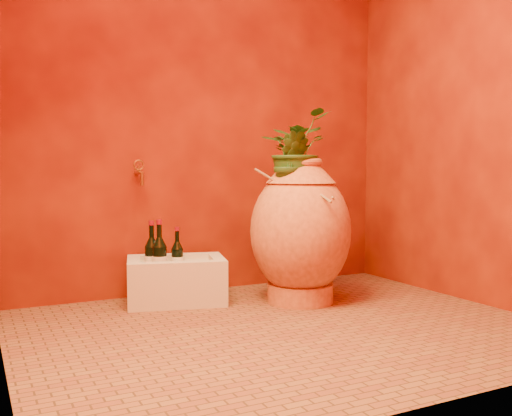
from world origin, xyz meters
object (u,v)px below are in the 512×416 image
wine_bottle_c (177,259)px  wine_bottle_b (152,258)px  wine_bottle_a (160,259)px  wall_tap (139,171)px  amphora (300,231)px  stone_basin (176,281)px

wine_bottle_c → wine_bottle_b: bearing=-177.8°
wine_bottle_a → wall_tap: wall_tap is taller
amphora → wall_tap: bearing=148.8°
wine_bottle_b → wine_bottle_a: bearing=-64.3°
wine_bottle_b → wall_tap: bearing=101.3°
stone_basin → wine_bottle_a: bearing=-168.7°
wine_bottle_c → wall_tap: wall_tap is taller
wine_bottle_b → wall_tap: (-0.03, 0.14, 0.50)m
wine_bottle_a → wine_bottle_c: size_ratio=1.18×
wine_bottle_c → wine_bottle_a: bearing=-153.3°
stone_basin → wine_bottle_a: (-0.10, -0.02, 0.14)m
wine_bottle_b → wine_bottle_c: wine_bottle_b is taller
stone_basin → wine_bottle_b: (-0.13, 0.04, 0.14)m
amphora → wine_bottle_a: amphora is taller
stone_basin → wine_bottle_c: 0.13m
wine_bottle_a → wine_bottle_c: bearing=26.7°
wine_bottle_a → wine_bottle_b: 0.06m
wine_bottle_a → wine_bottle_c: 0.14m
amphora → stone_basin: amphora is taller
stone_basin → wine_bottle_b: wine_bottle_b is taller
wall_tap → wine_bottle_b: bearing=-78.7°
wine_bottle_a → wine_bottle_b: (-0.03, 0.06, -0.00)m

